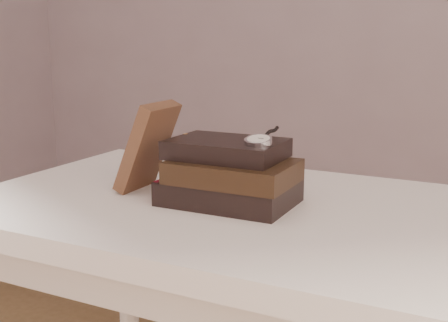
% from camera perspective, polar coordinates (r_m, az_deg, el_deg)
% --- Properties ---
extents(table, '(1.00, 0.60, 0.75)m').
position_cam_1_polar(table, '(1.07, 2.05, -8.79)').
color(table, white).
rests_on(table, ground).
extents(book_stack, '(0.23, 0.16, 0.11)m').
position_cam_1_polar(book_stack, '(1.03, 0.56, -1.30)').
color(book_stack, black).
rests_on(book_stack, table).
extents(journal, '(0.09, 0.11, 0.17)m').
position_cam_1_polar(journal, '(1.12, -7.36, 1.40)').
color(journal, '#402618').
rests_on(journal, table).
extents(pocket_watch, '(0.05, 0.15, 0.02)m').
position_cam_1_polar(pocket_watch, '(0.99, 3.45, 2.06)').
color(pocket_watch, silver).
rests_on(pocket_watch, book_stack).
extents(eyeglasses, '(0.09, 0.11, 0.04)m').
position_cam_1_polar(eyeglasses, '(1.13, -1.43, 0.50)').
color(eyeglasses, silver).
rests_on(eyeglasses, book_stack).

